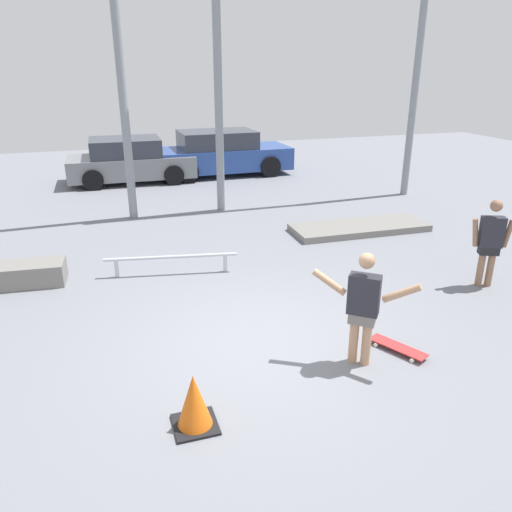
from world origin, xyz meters
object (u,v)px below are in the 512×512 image
(grind_rail, at_px, (171,259))
(parked_car_grey, at_px, (130,161))
(bystander, at_px, (490,240))
(skateboarder, at_px, (363,304))
(manual_pad, at_px, (359,228))
(traffic_cone, at_px, (194,402))
(skateboard, at_px, (398,347))
(parked_car_blue, at_px, (221,154))

(grind_rail, bearing_deg, parked_car_grey, 90.25)
(grind_rail, relative_size, bystander, 1.54)
(skateboarder, bearing_deg, parked_car_grey, 138.46)
(manual_pad, distance_m, grind_rail, 4.64)
(bystander, bearing_deg, traffic_cone, 44.08)
(skateboarder, bearing_deg, bystander, 63.98)
(skateboard, bearing_deg, skateboarder, -110.35)
(manual_pad, xyz_separation_m, parked_car_grey, (-4.51, 6.87, 0.59))
(bystander, bearing_deg, skateboard, 52.14)
(skateboarder, bearing_deg, skateboard, 46.01)
(skateboard, height_order, parked_car_grey, parked_car_grey)
(skateboarder, height_order, bystander, bystander)
(bystander, bearing_deg, skateboarder, 48.34)
(manual_pad, relative_size, bystander, 2.06)
(parked_car_grey, bearing_deg, parked_car_blue, 3.82)
(skateboard, bearing_deg, parked_car_grey, 165.13)
(skateboarder, distance_m, parked_car_blue, 11.89)
(manual_pad, xyz_separation_m, grind_rail, (-4.48, -1.21, 0.21))
(manual_pad, bearing_deg, skateboard, -113.32)
(manual_pad, bearing_deg, parked_car_blue, 101.75)
(skateboard, bearing_deg, traffic_cone, -104.75)
(skateboard, bearing_deg, manual_pad, 129.80)
(bystander, height_order, traffic_cone, bystander)
(bystander, bearing_deg, manual_pad, -57.05)
(parked_car_grey, distance_m, bystander, 11.40)
(manual_pad, bearing_deg, traffic_cone, -132.43)
(skateboard, relative_size, manual_pad, 0.25)
(skateboard, relative_size, parked_car_grey, 0.20)
(skateboarder, distance_m, manual_pad, 5.55)
(skateboard, relative_size, traffic_cone, 1.27)
(grind_rail, xyz_separation_m, parked_car_grey, (-0.04, 8.08, 0.38))
(bystander, bearing_deg, parked_car_grey, -39.87)
(grind_rail, bearing_deg, skateboarder, -63.31)
(traffic_cone, bearing_deg, manual_pad, 47.57)
(grind_rail, relative_size, parked_car_blue, 0.51)
(skateboarder, distance_m, grind_rail, 4.07)
(grind_rail, bearing_deg, manual_pad, 15.08)
(grind_rail, height_order, parked_car_grey, parked_car_grey)
(grind_rail, xyz_separation_m, bystander, (5.02, -2.14, 0.54))
(manual_pad, distance_m, parked_car_grey, 8.24)
(skateboarder, relative_size, bystander, 0.99)
(parked_car_grey, relative_size, bystander, 2.61)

